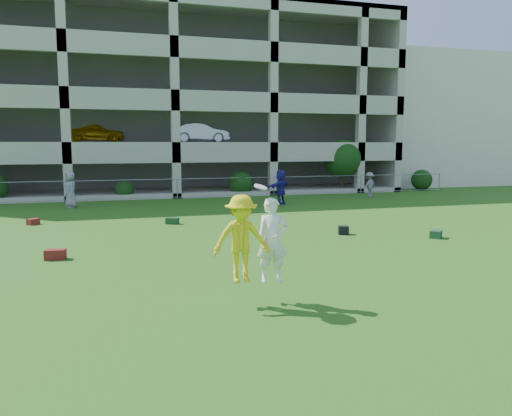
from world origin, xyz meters
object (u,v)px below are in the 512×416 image
object	(u,v)px
bystander_c	(71,190)
bystander_f	(369,185)
stucco_building	(426,123)
frisbee_contest	(250,239)
bystander_d	(280,187)
parking_garage	(160,106)
crate_d	(343,230)

from	to	relation	value
bystander_c	bystander_f	world-z (taller)	bystander_c
stucco_building	bystander_c	xyz separation A→B (m)	(-28.69, -11.88, -4.08)
stucco_building	frisbee_contest	size ratio (longest dim) A/B	8.05
bystander_d	parking_garage	world-z (taller)	parking_garage
bystander_c	bystander_d	xyz separation A→B (m)	(10.54, -1.65, -0.00)
bystander_d	bystander_f	xyz separation A→B (m)	(6.33, 1.94, -0.16)
frisbee_contest	bystander_f	bearing A→B (deg)	54.74
bystander_f	crate_d	bearing A→B (deg)	33.90
bystander_d	frisbee_contest	xyz separation A→B (m)	(-6.03, -15.53, 0.41)
bystander_c	frisbee_contest	world-z (taller)	frisbee_contest
bystander_f	frisbee_contest	xyz separation A→B (m)	(-12.36, -17.48, 0.58)
bystander_c	parking_garage	world-z (taller)	parking_garage
bystander_f	frisbee_contest	world-z (taller)	frisbee_contest
parking_garage	frisbee_contest	bearing A→B (deg)	-92.34
bystander_c	parking_garage	distance (m)	13.87
stucco_building	frisbee_contest	distance (m)	37.98
bystander_f	frisbee_contest	size ratio (longest dim) A/B	0.76
frisbee_contest	parking_garage	world-z (taller)	parking_garage
bystander_d	parking_garage	bearing A→B (deg)	-106.76
bystander_d	bystander_f	world-z (taller)	bystander_d
frisbee_contest	parking_garage	bearing A→B (deg)	87.66
bystander_c	parking_garage	size ratio (longest dim) A/B	0.06
bystander_c	frisbee_contest	xyz separation A→B (m)	(4.51, -17.18, 0.41)
bystander_d	bystander_c	bearing A→B (deg)	-45.80
bystander_f	crate_d	size ratio (longest dim) A/B	4.33
stucco_building	bystander_d	size ratio (longest dim) A/B	8.68
stucco_building	bystander_d	xyz separation A→B (m)	(-18.15, -13.52, -4.08)
bystander_c	crate_d	size ratio (longest dim) A/B	5.27
frisbee_contest	stucco_building	bearing A→B (deg)	50.24
stucco_building	bystander_f	size ratio (longest dim) A/B	10.56
crate_d	stucco_building	bearing A→B (deg)	49.95
bystander_d	crate_d	bearing A→B (deg)	48.44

